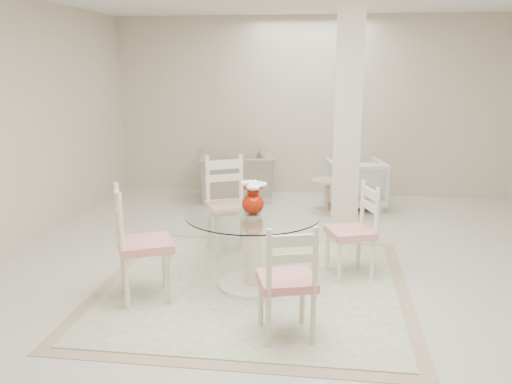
# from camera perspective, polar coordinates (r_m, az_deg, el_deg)

# --- Properties ---
(ground) EXTENTS (7.00, 7.00, 0.00)m
(ground) POSITION_cam_1_polar(r_m,az_deg,el_deg) (5.28, 3.92, -8.87)
(ground) COLOR beige
(ground) RESTS_ON ground
(room_shell) EXTENTS (6.02, 7.02, 2.71)m
(room_shell) POSITION_cam_1_polar(r_m,az_deg,el_deg) (4.89, 4.28, 11.70)
(room_shell) COLOR beige
(room_shell) RESTS_ON ground
(column) EXTENTS (0.30, 0.30, 2.70)m
(column) POSITION_cam_1_polar(r_m,az_deg,el_deg) (6.21, 9.59, 7.24)
(column) COLOR beige
(column) RESTS_ON ground
(area_rug) EXTENTS (2.80, 2.80, 0.02)m
(area_rug) POSITION_cam_1_polar(r_m,az_deg,el_deg) (5.03, -0.31, -9.91)
(area_rug) COLOR tan
(area_rug) RESTS_ON ground
(dining_table) EXTENTS (1.21, 1.21, 0.70)m
(dining_table) POSITION_cam_1_polar(r_m,az_deg,el_deg) (4.90, -0.32, -6.18)
(dining_table) COLOR #F8E9CB
(dining_table) RESTS_ON ground
(red_vase) EXTENTS (0.23, 0.22, 0.30)m
(red_vase) POSITION_cam_1_polar(r_m,az_deg,el_deg) (4.76, -0.31, -0.60)
(red_vase) COLOR #A51905
(red_vase) RESTS_ON dining_table
(dining_chair_east) EXTENTS (0.51, 0.51, 1.00)m
(dining_chair_east) POSITION_cam_1_polar(r_m,az_deg,el_deg) (5.19, 10.60, -3.33)
(dining_chair_east) COLOR #F6F0CA
(dining_chair_east) RESTS_ON ground
(dining_chair_north) EXTENTS (0.61, 0.61, 1.14)m
(dining_chair_north) POSITION_cam_1_polar(r_m,az_deg,el_deg) (5.78, -2.98, -0.58)
(dining_chair_north) COLOR beige
(dining_chair_north) RESTS_ON ground
(dining_chair_west) EXTENTS (0.59, 0.59, 1.11)m
(dining_chair_west) POSITION_cam_1_polar(r_m,az_deg,el_deg) (4.68, -12.53, -4.50)
(dining_chair_west) COLOR #F5EBC9
(dining_chair_west) RESTS_ON ground
(dining_chair_south) EXTENTS (0.50, 0.50, 1.00)m
(dining_chair_south) POSITION_cam_1_polar(r_m,az_deg,el_deg) (3.93, 3.44, -8.62)
(dining_chair_south) COLOR beige
(dining_chair_south) RESTS_ON ground
(recliner_taupe) EXTENTS (1.26, 1.16, 0.70)m
(recliner_taupe) POSITION_cam_1_polar(r_m,az_deg,el_deg) (8.05, -2.19, 1.59)
(recliner_taupe) COLOR gray
(recliner_taupe) RESTS_ON ground
(armchair_white) EXTENTS (0.88, 0.90, 0.69)m
(armchair_white) POSITION_cam_1_polar(r_m,az_deg,el_deg) (7.74, 10.42, 0.86)
(armchair_white) COLOR silver
(armchair_white) RESTS_ON ground
(side_table) EXTENTS (0.44, 0.44, 0.46)m
(side_table) POSITION_cam_1_polar(r_m,az_deg,el_deg) (7.46, 7.45, -0.56)
(side_table) COLOR tan
(side_table) RESTS_ON ground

